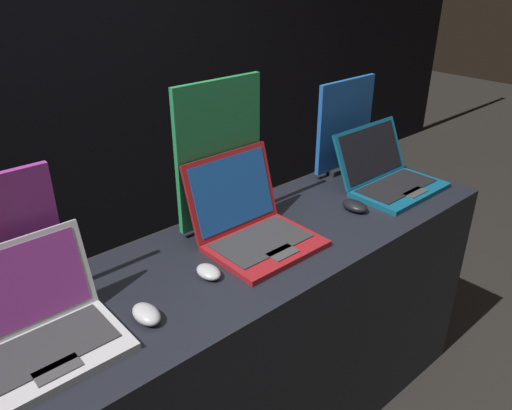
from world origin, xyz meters
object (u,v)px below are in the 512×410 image
at_px(laptop_front, 34,329).
at_px(mouse_middle, 209,272).
at_px(laptop_back, 388,175).
at_px(promo_stand_middle, 220,159).
at_px(mouse_back, 355,206).
at_px(mouse_front, 146,314).
at_px(laptop_middle, 253,224).
at_px(promo_stand_back, 345,129).

bearing_deg(laptop_front, mouse_middle, -3.83).
relative_size(laptop_front, laptop_back, 0.95).
height_order(laptop_front, laptop_back, laptop_front).
xyz_separation_m(promo_stand_middle, mouse_back, (0.44, -0.26, -0.23)).
distance_m(mouse_front, laptop_middle, 0.50).
xyz_separation_m(laptop_front, laptop_middle, (0.74, 0.04, 0.01)).
relative_size(laptop_front, promo_stand_middle, 0.72).
relative_size(mouse_front, mouse_middle, 1.11).
relative_size(laptop_middle, promo_stand_back, 0.86).
xyz_separation_m(laptop_back, promo_stand_back, (0.00, 0.25, 0.14)).
bearing_deg(promo_stand_middle, mouse_front, -148.82).
bearing_deg(mouse_back, laptop_back, 9.39).
height_order(mouse_front, laptop_back, laptop_back).
xyz_separation_m(laptop_front, mouse_middle, (0.50, -0.03, -0.04)).
bearing_deg(mouse_back, promo_stand_back, 47.00).
bearing_deg(mouse_middle, promo_stand_back, 16.14).
height_order(promo_stand_middle, laptop_back, promo_stand_middle).
xyz_separation_m(laptop_middle, promo_stand_back, (0.71, 0.20, 0.13)).
height_order(mouse_middle, promo_stand_middle, promo_stand_middle).
distance_m(laptop_middle, mouse_back, 0.45).
bearing_deg(promo_stand_middle, promo_stand_back, 2.87).
bearing_deg(laptop_front, mouse_front, -18.77).
distance_m(laptop_front, promo_stand_middle, 0.79).
xyz_separation_m(laptop_middle, mouse_back, (0.44, -0.09, -0.05)).
bearing_deg(promo_stand_middle, mouse_back, -30.18).
bearing_deg(laptop_middle, mouse_back, -11.28).
bearing_deg(mouse_back, laptop_middle, 168.72).
bearing_deg(laptop_back, promo_stand_back, 90.00).
bearing_deg(mouse_middle, laptop_middle, 16.64).
height_order(mouse_front, promo_stand_back, promo_stand_back).
height_order(laptop_middle, mouse_middle, laptop_middle).
bearing_deg(laptop_middle, promo_stand_back, 15.97).
xyz_separation_m(mouse_front, promo_stand_back, (1.20, 0.33, 0.17)).
distance_m(promo_stand_middle, promo_stand_back, 0.72).
height_order(laptop_front, promo_stand_back, promo_stand_back).
height_order(laptop_front, promo_stand_middle, promo_stand_middle).
xyz_separation_m(laptop_front, laptop_back, (1.45, -0.00, -0.00)).
relative_size(mouse_front, laptop_middle, 0.29).
bearing_deg(laptop_middle, mouse_middle, -163.36).
bearing_deg(laptop_front, laptop_back, -0.19).
bearing_deg(promo_stand_middle, laptop_front, -164.44).
xyz_separation_m(mouse_middle, promo_stand_middle, (0.24, 0.24, 0.23)).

